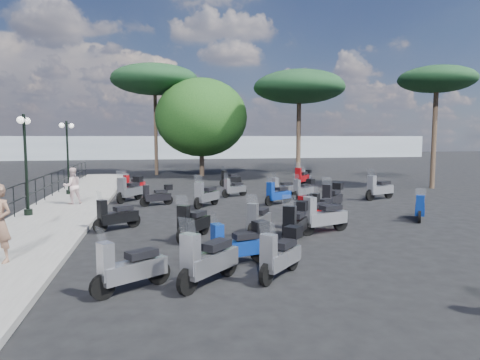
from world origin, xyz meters
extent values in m
plane|color=black|center=(0.00, 0.00, 0.00)|extent=(120.00, 120.00, 0.00)
cube|color=slate|center=(-6.50, 3.00, 0.07)|extent=(3.00, 30.00, 0.15)
cylinder|color=black|center=(-7.80, -0.62, 0.70)|extent=(0.04, 0.04, 1.10)
cylinder|color=black|center=(-7.80, 0.75, 0.70)|extent=(0.04, 0.04, 1.10)
cylinder|color=black|center=(-7.80, 2.12, 0.70)|extent=(0.04, 0.04, 1.10)
cylinder|color=black|center=(-7.80, 3.48, 0.70)|extent=(0.04, 0.04, 1.10)
cylinder|color=black|center=(-7.80, 4.85, 0.70)|extent=(0.04, 0.04, 1.10)
cylinder|color=black|center=(-7.80, 6.22, 0.70)|extent=(0.04, 0.04, 1.10)
cylinder|color=black|center=(-7.80, 7.59, 0.70)|extent=(0.04, 0.04, 1.10)
cylinder|color=black|center=(-7.80, 8.96, 0.70)|extent=(0.04, 0.04, 1.10)
cylinder|color=black|center=(-7.80, 10.33, 0.70)|extent=(0.04, 0.04, 1.10)
cylinder|color=black|center=(-7.80, 11.69, 0.70)|extent=(0.04, 0.04, 1.10)
cylinder|color=black|center=(-7.80, 13.06, 0.70)|extent=(0.04, 0.04, 1.10)
cylinder|color=black|center=(-7.80, 14.43, 0.70)|extent=(0.04, 0.04, 1.10)
cylinder|color=black|center=(-7.80, 15.80, 0.70)|extent=(0.04, 0.04, 1.10)
cube|color=black|center=(-7.80, 2.80, 1.23)|extent=(0.04, 26.00, 0.04)
cube|color=black|center=(-7.80, 2.80, 0.70)|extent=(0.04, 26.00, 0.04)
cylinder|color=black|center=(-7.43, 1.07, 0.26)|extent=(0.29, 0.29, 0.22)
cylinder|color=black|center=(-7.43, 1.07, 1.96)|extent=(0.10, 0.10, 3.62)
cylinder|color=black|center=(-7.43, 1.07, 3.63)|extent=(0.06, 0.81, 0.04)
sphere|color=white|center=(-7.45, 1.48, 3.54)|extent=(0.25, 0.25, 0.25)
sphere|color=white|center=(-7.42, 0.66, 3.54)|extent=(0.25, 0.25, 0.25)
cylinder|color=black|center=(-7.13, 6.75, 0.26)|extent=(0.29, 0.29, 0.21)
cylinder|color=black|center=(-7.13, 6.75, 1.94)|extent=(0.10, 0.10, 3.58)
cylinder|color=black|center=(-7.13, 6.75, 3.59)|extent=(0.33, 0.76, 0.04)
sphere|color=white|center=(-6.99, 7.12, 3.50)|extent=(0.25, 0.25, 0.25)
sphere|color=white|center=(-7.28, 6.37, 3.50)|extent=(0.25, 0.25, 0.25)
imported|color=beige|center=(-6.35, 3.45, 0.91)|extent=(0.92, 0.83, 1.53)
cylinder|color=black|center=(-1.58, -5.98, 0.23)|extent=(0.48, 0.22, 0.47)
cylinder|color=black|center=(-0.45, -5.66, 0.23)|extent=(0.48, 0.22, 0.47)
cube|color=navy|center=(-0.97, -5.80, 0.41)|extent=(1.31, 0.66, 0.33)
cube|color=black|center=(-0.81, -5.76, 0.68)|extent=(0.64, 0.44, 0.14)
cube|color=navy|center=(-1.51, -5.95, 0.68)|extent=(0.29, 0.34, 0.68)
plane|color=white|center=(-1.56, -5.97, 1.12)|extent=(0.17, 0.38, 0.36)
cube|color=black|center=(-0.44, -5.65, 0.86)|extent=(0.40, 0.39, 0.25)
cylinder|color=black|center=(-3.83, -7.42, 0.24)|extent=(0.46, 0.35, 0.48)
cylinder|color=black|center=(-2.81, -6.77, 0.24)|extent=(0.46, 0.35, 0.48)
cube|color=gray|center=(-3.27, -7.07, 0.42)|extent=(1.29, 0.99, 0.34)
cube|color=black|center=(-3.13, -6.98, 0.71)|extent=(0.67, 0.58, 0.14)
cube|color=gray|center=(-3.76, -7.38, 0.71)|extent=(0.35, 0.37, 0.71)
plane|color=white|center=(-3.81, -7.41, 1.16)|extent=(0.27, 0.37, 0.37)
cylinder|color=black|center=(-4.58, -1.76, 0.23)|extent=(0.44, 0.34, 0.47)
cylinder|color=black|center=(-3.62, -1.10, 0.23)|extent=(0.44, 0.34, 0.47)
cube|color=black|center=(-4.06, -1.40, 0.41)|extent=(1.23, 0.99, 0.33)
cube|color=black|center=(-3.92, -1.31, 0.68)|extent=(0.65, 0.57, 0.14)
cube|color=black|center=(-4.52, -1.72, 0.68)|extent=(0.34, 0.36, 0.68)
plane|color=white|center=(-4.57, -1.75, 1.12)|extent=(0.27, 0.35, 0.36)
cylinder|color=black|center=(-3.39, 3.05, 0.21)|extent=(0.43, 0.23, 0.42)
cylinder|color=black|center=(-2.40, 3.41, 0.21)|extent=(0.43, 0.23, 0.42)
cube|color=black|center=(-2.85, 3.25, 0.37)|extent=(1.18, 0.68, 0.30)
cube|color=black|center=(-2.71, 3.30, 0.62)|extent=(0.59, 0.43, 0.12)
cube|color=black|center=(-3.32, 3.07, 0.62)|extent=(0.27, 0.32, 0.62)
plane|color=white|center=(-3.37, 3.05, 1.01)|extent=(0.18, 0.34, 0.33)
cube|color=black|center=(-2.38, 3.42, 0.78)|extent=(0.38, 0.37, 0.23)
cylinder|color=black|center=(-4.45, 4.08, 0.26)|extent=(0.37, 0.51, 0.53)
cylinder|color=black|center=(-3.75, 5.20, 0.26)|extent=(0.37, 0.51, 0.53)
cube|color=#4C4E53|center=(-4.07, 4.69, 0.46)|extent=(1.08, 1.42, 0.38)
cube|color=black|center=(-3.97, 4.84, 0.77)|extent=(0.63, 0.74, 0.15)
cube|color=#4C4E53|center=(-4.40, 4.15, 0.77)|extent=(0.41, 0.38, 0.77)
plane|color=white|center=(-4.44, 4.10, 1.27)|extent=(0.40, 0.30, 0.41)
cube|color=black|center=(-3.74, 5.22, 0.97)|extent=(0.50, 0.50, 0.29)
cylinder|color=black|center=(-4.53, 7.70, 0.22)|extent=(0.40, 0.34, 0.44)
cylinder|color=black|center=(-3.67, 8.38, 0.22)|extent=(0.40, 0.34, 0.44)
cube|color=maroon|center=(-4.06, 8.07, 0.38)|extent=(1.12, 0.98, 0.31)
cube|color=black|center=(-3.94, 8.16, 0.64)|extent=(0.60, 0.55, 0.13)
cube|color=maroon|center=(-4.47, 7.75, 0.64)|extent=(0.33, 0.34, 0.64)
plane|color=white|center=(-4.51, 7.71, 1.05)|extent=(0.27, 0.32, 0.34)
cylinder|color=black|center=(-2.28, -7.48, 0.27)|extent=(0.45, 0.46, 0.53)
cylinder|color=black|center=(-1.35, -6.53, 0.27)|extent=(0.45, 0.46, 0.53)
cube|color=gray|center=(-1.78, -6.96, 0.46)|extent=(1.27, 1.29, 0.38)
cube|color=black|center=(-1.65, -6.83, 0.77)|extent=(0.70, 0.70, 0.15)
cube|color=gray|center=(-2.22, -7.41, 0.77)|extent=(0.41, 0.41, 0.77)
plane|color=white|center=(-2.26, -7.46, 1.27)|extent=(0.36, 0.36, 0.41)
cylinder|color=black|center=(-0.13, -3.32, 0.23)|extent=(0.34, 0.44, 0.47)
cylinder|color=black|center=(0.52, -2.35, 0.23)|extent=(0.34, 0.44, 0.47)
cube|color=#4C4E53|center=(0.22, -2.79, 0.41)|extent=(0.98, 1.24, 0.33)
cube|color=black|center=(0.31, -2.65, 0.68)|extent=(0.57, 0.65, 0.14)
cube|color=#4C4E53|center=(-0.09, -3.26, 0.68)|extent=(0.36, 0.34, 0.68)
plane|color=white|center=(-0.12, -3.30, 1.12)|extent=(0.35, 0.27, 0.36)
cylinder|color=black|center=(-2.17, -3.57, 0.24)|extent=(0.37, 0.46, 0.49)
cylinder|color=black|center=(-1.46, -2.58, 0.24)|extent=(0.37, 0.46, 0.49)
cube|color=black|center=(-1.78, -3.03, 0.43)|extent=(1.05, 1.28, 0.35)
cube|color=black|center=(-1.68, -2.89, 0.71)|extent=(0.60, 0.67, 0.14)
cube|color=black|center=(-2.12, -3.51, 0.71)|extent=(0.38, 0.36, 0.71)
plane|color=white|center=(-2.15, -3.55, 1.17)|extent=(0.36, 0.29, 0.38)
cylinder|color=black|center=(-1.21, 2.01, 0.26)|extent=(0.41, 0.46, 0.51)
cylinder|color=black|center=(-0.41, 3.00, 0.26)|extent=(0.41, 0.46, 0.51)
cube|color=gray|center=(-0.78, 2.55, 0.45)|extent=(1.16, 1.30, 0.36)
cube|color=black|center=(-0.66, 2.69, 0.75)|extent=(0.65, 0.70, 0.15)
cube|color=gray|center=(-1.16, 2.08, 0.75)|extent=(0.40, 0.38, 0.75)
plane|color=white|center=(-1.20, 2.03, 1.22)|extent=(0.37, 0.32, 0.40)
cylinder|color=black|center=(0.41, 5.05, 0.21)|extent=(0.42, 0.27, 0.43)
cylinder|color=black|center=(1.36, 5.54, 0.21)|extent=(0.42, 0.27, 0.43)
cube|color=gray|center=(0.93, 5.32, 0.37)|extent=(1.16, 0.80, 0.30)
cube|color=black|center=(1.06, 5.39, 0.62)|extent=(0.60, 0.48, 0.12)
cube|color=gray|center=(0.48, 5.09, 0.62)|extent=(0.30, 0.33, 0.62)
plane|color=white|center=(0.43, 5.06, 1.02)|extent=(0.22, 0.33, 0.33)
cylinder|color=black|center=(-0.69, -7.27, 0.24)|extent=(0.40, 0.41, 0.47)
cylinder|color=black|center=(0.12, -6.41, 0.24)|extent=(0.40, 0.41, 0.47)
cube|color=gray|center=(-0.25, -6.80, 0.41)|extent=(1.12, 1.16, 0.34)
cube|color=black|center=(-0.14, -6.68, 0.69)|extent=(0.62, 0.63, 0.14)
cube|color=gray|center=(-0.64, -7.21, 0.69)|extent=(0.36, 0.36, 0.69)
plane|color=white|center=(-0.68, -7.25, 1.13)|extent=(0.33, 0.31, 0.37)
cube|color=black|center=(0.13, -6.39, 0.87)|extent=(0.46, 0.46, 0.26)
cylinder|color=black|center=(0.60, -4.58, 0.26)|extent=(0.37, 0.49, 0.52)
cylinder|color=black|center=(1.30, -3.49, 0.26)|extent=(0.37, 0.49, 0.52)
cube|color=black|center=(0.98, -3.99, 0.45)|extent=(1.07, 1.37, 0.37)
cube|color=black|center=(1.08, -3.83, 0.75)|extent=(0.62, 0.72, 0.15)
cube|color=black|center=(0.65, -4.50, 0.75)|extent=(0.40, 0.37, 0.75)
plane|color=white|center=(0.61, -4.56, 1.24)|extent=(0.39, 0.29, 0.40)
cube|color=black|center=(1.31, -3.47, 0.95)|extent=(0.49, 0.49, 0.28)
cylinder|color=black|center=(1.70, -2.40, 0.24)|extent=(0.49, 0.28, 0.49)
cylinder|color=black|center=(2.84, -1.94, 0.24)|extent=(0.49, 0.28, 0.49)
cube|color=maroon|center=(2.32, -2.15, 0.43)|extent=(1.36, 0.82, 0.35)
cube|color=black|center=(2.48, -2.08, 0.71)|extent=(0.68, 0.51, 0.14)
cube|color=maroon|center=(1.78, -2.37, 0.71)|extent=(0.32, 0.37, 0.71)
plane|color=white|center=(1.72, -2.39, 1.17)|extent=(0.22, 0.39, 0.38)
cylinder|color=black|center=(2.47, -1.43, 0.23)|extent=(0.42, 0.36, 0.46)
cylinder|color=black|center=(3.38, -0.72, 0.23)|extent=(0.42, 0.36, 0.46)
cube|color=black|center=(2.97, -1.05, 0.41)|extent=(1.19, 1.03, 0.33)
cube|color=black|center=(3.10, -0.95, 0.68)|extent=(0.63, 0.58, 0.14)
cube|color=black|center=(2.53, -1.39, 0.68)|extent=(0.35, 0.36, 0.68)
plane|color=white|center=(2.49, -1.42, 1.11)|extent=(0.29, 0.34, 0.36)
cylinder|color=black|center=(2.68, 4.52, 0.23)|extent=(0.45, 0.25, 0.45)
cylinder|color=black|center=(3.73, 4.93, 0.23)|extent=(0.45, 0.25, 0.45)
cube|color=gray|center=(3.25, 4.74, 0.39)|extent=(1.25, 0.73, 0.32)
cube|color=black|center=(3.40, 4.80, 0.66)|extent=(0.63, 0.46, 0.13)
cube|color=gray|center=(2.75, 4.55, 0.66)|extent=(0.29, 0.34, 0.66)
plane|color=white|center=(2.70, 4.53, 1.08)|extent=(0.20, 0.36, 0.35)
cylinder|color=black|center=(0.96, 9.64, 0.22)|extent=(0.44, 0.27, 0.44)
cylinder|color=black|center=(1.96, 10.10, 0.22)|extent=(0.44, 0.27, 0.44)
cube|color=black|center=(1.50, 9.89, 0.39)|extent=(1.22, 0.79, 0.31)
cube|color=black|center=(1.65, 9.96, 0.64)|extent=(0.62, 0.48, 0.13)
cube|color=black|center=(1.03, 9.67, 0.64)|extent=(0.30, 0.34, 0.64)
plane|color=white|center=(0.98, 9.64, 1.06)|extent=(0.21, 0.35, 0.34)
cylinder|color=black|center=(1.58, -3.29, 0.27)|extent=(0.54, 0.28, 0.54)
cylinder|color=black|center=(2.85, -2.85, 0.27)|extent=(0.54, 0.28, 0.54)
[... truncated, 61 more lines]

